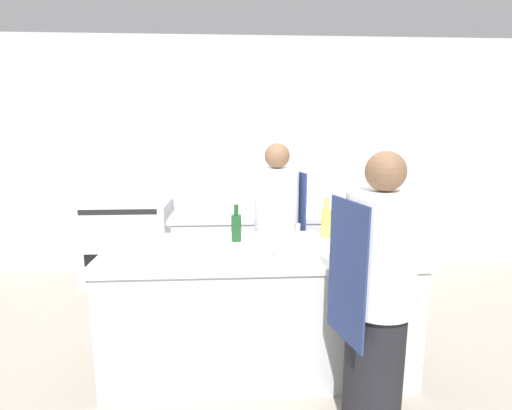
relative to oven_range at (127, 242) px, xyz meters
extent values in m
plane|color=#A89E8E|center=(1.41, -1.76, -0.46)|extent=(16.00, 16.00, 0.00)
cube|color=silver|center=(1.41, 0.37, 0.94)|extent=(8.00, 0.06, 2.80)
cube|color=silver|center=(1.41, -1.76, -0.03)|extent=(2.13, 0.89, 0.86)
cube|color=white|center=(1.41, -1.76, 0.43)|extent=(2.22, 0.92, 0.04)
cube|color=silver|center=(1.57, -0.56, -0.03)|extent=(1.85, 0.66, 0.86)
cube|color=silver|center=(1.57, -0.56, 0.43)|extent=(1.93, 0.69, 0.04)
cube|color=silver|center=(0.00, 0.00, 0.00)|extent=(0.97, 0.63, 0.91)
cube|color=black|center=(0.00, -0.31, -0.21)|extent=(0.78, 0.01, 0.32)
cube|color=black|center=(0.00, -0.31, 0.42)|extent=(0.83, 0.01, 0.06)
cylinder|color=black|center=(2.04, -2.46, -0.08)|extent=(0.34, 0.34, 0.76)
cylinder|color=white|center=(2.04, -2.46, 0.63)|extent=(0.40, 0.40, 0.67)
cube|color=navy|center=(1.84, -2.51, 0.54)|extent=(0.10, 0.37, 0.78)
sphere|color=brown|center=(2.04, -2.46, 1.08)|extent=(0.22, 0.22, 0.22)
cylinder|color=black|center=(1.62, -1.01, -0.08)|extent=(0.34, 0.34, 0.75)
cylinder|color=white|center=(1.62, -1.01, 0.62)|extent=(0.40, 0.40, 0.65)
cube|color=navy|center=(1.82, -0.97, 0.53)|extent=(0.10, 0.37, 0.77)
sphere|color=brown|center=(1.62, -1.01, 1.06)|extent=(0.22, 0.22, 0.22)
cylinder|color=silver|center=(1.67, -1.91, 0.52)|extent=(0.07, 0.07, 0.16)
cylinder|color=silver|center=(1.67, -1.91, 0.63)|extent=(0.03, 0.03, 0.06)
cylinder|color=#B2A84C|center=(1.96, -1.51, 0.56)|extent=(0.08, 0.08, 0.23)
cylinder|color=#B2A84C|center=(1.96, -1.51, 0.72)|extent=(0.04, 0.04, 0.09)
cylinder|color=#2D5175|center=(2.41, -1.82, 0.55)|extent=(0.08, 0.08, 0.21)
cylinder|color=#2D5175|center=(2.41, -1.82, 0.69)|extent=(0.04, 0.04, 0.08)
cylinder|color=black|center=(2.35, -1.59, 0.53)|extent=(0.08, 0.08, 0.16)
cylinder|color=black|center=(2.35, -1.59, 0.64)|extent=(0.04, 0.04, 0.06)
cylinder|color=#19471E|center=(1.25, -1.56, 0.55)|extent=(0.08, 0.08, 0.20)
cylinder|color=#19471E|center=(1.25, -1.56, 0.69)|extent=(0.03, 0.03, 0.08)
cylinder|color=navy|center=(2.13, -2.02, 0.48)|extent=(0.23, 0.23, 0.06)
cylinder|color=#B7BABC|center=(1.36, -2.04, 0.48)|extent=(0.27, 0.27, 0.08)
cylinder|color=white|center=(0.85, -1.72, 0.48)|extent=(0.09, 0.09, 0.08)
cube|color=white|center=(0.56, -1.97, 0.45)|extent=(0.43, 0.24, 0.01)
camera|label=1|loc=(1.23, -4.53, 1.31)|focal=28.00mm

